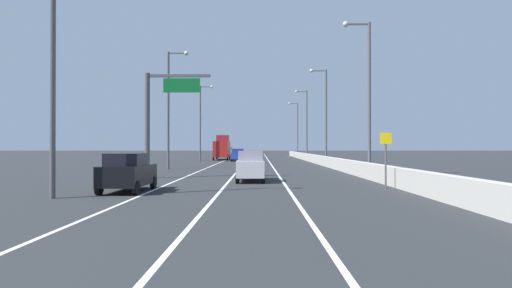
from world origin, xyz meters
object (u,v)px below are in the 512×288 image
object	(u,v)px
lamp_post_right_fifth	(297,126)
box_truck	(222,148)
car_black_1	(128,173)
overhead_sign_gantry	(158,112)
lamp_post_right_second	(366,89)
lamp_post_left_mid	(171,102)
car_silver_3	(251,166)
car_blue_0	(238,155)
lamp_post_left_near	(58,45)
lamp_post_right_third	(324,111)
speed_advisory_sign	(386,156)
lamp_post_right_fourth	(305,120)
lamp_post_left_far	(202,118)
car_gray_2	(228,152)

from	to	relation	value
lamp_post_right_fifth	box_truck	bearing A→B (deg)	-125.31
car_black_1	box_truck	bearing A→B (deg)	89.62
overhead_sign_gantry	lamp_post_right_second	xyz separation A→B (m)	(15.40, 2.16, 1.94)
lamp_post_left_mid	car_silver_3	world-z (taller)	lamp_post_left_mid
box_truck	car_blue_0	bearing A→B (deg)	-65.89
car_blue_0	lamp_post_left_near	bearing A→B (deg)	-96.88
lamp_post_right_third	lamp_post_left_mid	world-z (taller)	same
speed_advisory_sign	lamp_post_right_third	world-z (taller)	lamp_post_right_third
lamp_post_right_second	lamp_post_left_near	size ratio (longest dim) A/B	1.00
car_black_1	car_silver_3	bearing A→B (deg)	47.15
lamp_post_right_second	car_silver_3	world-z (taller)	lamp_post_right_second
lamp_post_right_fourth	box_truck	bearing A→B (deg)	-178.07
lamp_post_right_fifth	box_truck	distance (m)	25.38
overhead_sign_gantry	lamp_post_right_fifth	size ratio (longest dim) A/B	0.64
overhead_sign_gantry	lamp_post_left_mid	size ratio (longest dim) A/B	0.64
lamp_post_left_far	lamp_post_right_second	bearing A→B (deg)	-63.16
lamp_post_right_third	box_truck	size ratio (longest dim) A/B	1.46
lamp_post_right_third	lamp_post_right_fourth	distance (m)	19.87
lamp_post_right_fourth	car_silver_3	xyz separation A→B (m)	(-8.48, -44.40, -5.69)
lamp_post_left_near	lamp_post_left_far	xyz separation A→B (m)	(-0.16, 47.69, 0.00)
lamp_post_right_third	lamp_post_right_fourth	world-z (taller)	same
lamp_post_left_mid	box_truck	bearing A→B (deg)	84.91
lamp_post_right_fourth	lamp_post_right_fifth	size ratio (longest dim) A/B	1.00
lamp_post_left_near	box_truck	distance (m)	53.41
overhead_sign_gantry	box_truck	bearing A→B (deg)	88.63
lamp_post_left_far	lamp_post_left_near	bearing A→B (deg)	-89.80
speed_advisory_sign	lamp_post_right_fourth	distance (m)	49.43
lamp_post_right_fifth	car_gray_2	distance (m)	15.89
overhead_sign_gantry	car_black_1	world-z (taller)	overhead_sign_gantry
lamp_post_left_mid	box_truck	distance (m)	29.79
lamp_post_right_third	car_black_1	size ratio (longest dim) A/B	2.92
overhead_sign_gantry	car_gray_2	bearing A→B (deg)	89.26
lamp_post_right_fourth	car_silver_3	distance (m)	45.56
speed_advisory_sign	lamp_post_right_third	distance (m)	29.73
lamp_post_left_mid	car_blue_0	distance (m)	23.88
overhead_sign_gantry	lamp_post_right_fourth	size ratio (longest dim) A/B	0.64
lamp_post_right_fourth	car_silver_3	bearing A→B (deg)	-100.81
car_black_1	speed_advisory_sign	bearing A→B (deg)	7.30
lamp_post_left_mid	car_blue_0	size ratio (longest dim) A/B	2.47
lamp_post_left_far	car_gray_2	bearing A→B (deg)	83.93
car_gray_2	car_silver_3	distance (m)	62.04
speed_advisory_sign	lamp_post_right_fourth	world-z (taller)	lamp_post_right_fourth
lamp_post_right_fourth	car_black_1	bearing A→B (deg)	-105.90
car_blue_0	car_silver_3	size ratio (longest dim) A/B	1.03
lamp_post_right_fourth	car_black_1	distance (m)	53.21
lamp_post_left_mid	car_gray_2	bearing A→B (deg)	87.11
lamp_post_right_third	box_truck	xyz separation A→B (m)	(-14.27, 19.40, -4.75)
lamp_post_right_fourth	lamp_post_right_fifth	world-z (taller)	same
car_blue_0	lamp_post_left_mid	bearing A→B (deg)	-104.11
speed_advisory_sign	car_gray_2	size ratio (longest dim) A/B	0.69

